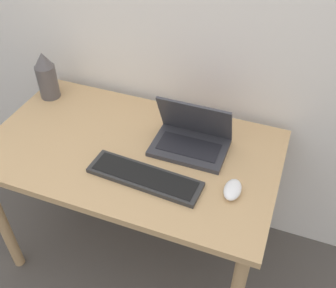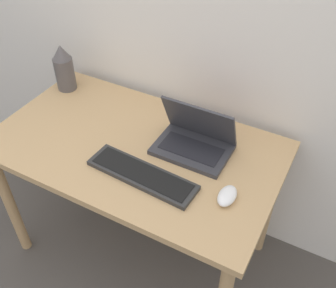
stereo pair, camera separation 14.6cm
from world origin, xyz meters
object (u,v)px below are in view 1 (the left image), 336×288
Objects in this scene: keyboard at (145,177)px; laptop at (191,137)px; vase at (46,76)px; mouse at (233,190)px.

laptop is at bearing 66.55° from keyboard.
laptop is 1.31× the size of vase.
keyboard is 4.24× the size of mouse.
laptop reaches higher than mouse.
vase is at bearing 162.75° from mouse.
mouse is 0.46× the size of vase.
keyboard is 0.32m from mouse.
laptop is at bearing -8.13° from vase.
keyboard is at bearing -113.45° from laptop.
laptop is 0.75m from vase.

